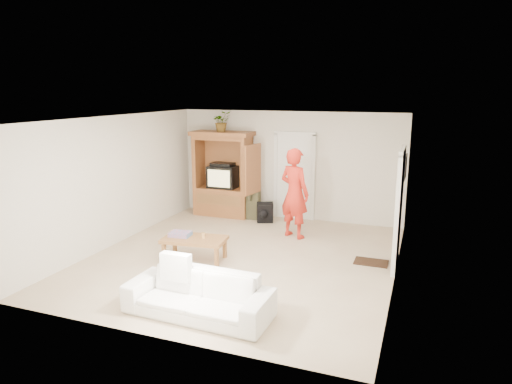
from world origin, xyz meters
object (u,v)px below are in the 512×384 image
Objects in this scene: sofa at (198,295)px; coffee_table at (194,241)px; armoire at (224,179)px; man at (294,193)px.

sofa reaches higher than coffee_table.
armoire reaches higher than sofa.
man is at bearing 48.84° from coffee_table.
armoire reaches higher than coffee_table.
sofa is at bearing -67.53° from coffee_table.
armoire is 5.30m from sofa.
sofa is (1.84, -4.93, -0.61)m from armoire.
man reaches higher than coffee_table.
man is at bearing 87.56° from sofa.
coffee_table is at bearing 121.27° from sofa.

